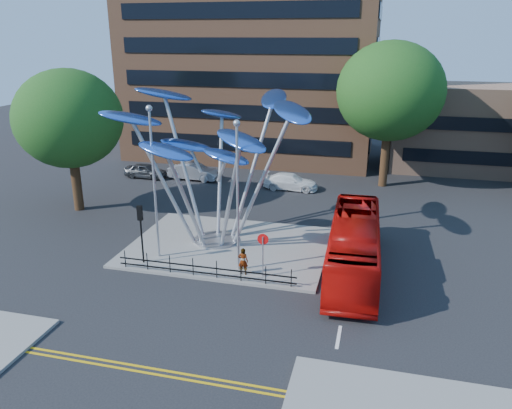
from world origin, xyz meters
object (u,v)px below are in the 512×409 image
(parked_car_left, at_px, (146,171))
(parked_car_right, at_px, (291,182))
(tree_left, at_px, (69,119))
(traffic_light_island, at_px, (141,222))
(street_lamp_left, at_px, (153,170))
(leaf_sculpture, at_px, (213,135))
(street_lamp_right, at_px, (237,184))
(parked_car_mid, at_px, (194,172))
(tree_right, at_px, (390,92))
(pedestrian, at_px, (243,261))
(no_entry_sign_island, at_px, (263,248))
(red_bus, at_px, (354,246))

(parked_car_left, height_order, parked_car_right, parked_car_right)
(tree_left, bearing_deg, traffic_light_island, -39.81)
(street_lamp_left, relative_size, parked_car_left, 2.26)
(tree_left, xyz_separation_m, leaf_sculpture, (11.93, -3.32, 0.08))
(street_lamp_right, xyz_separation_m, parked_car_mid, (-9.05, 16.73, -4.34))
(parked_car_mid, bearing_deg, parked_car_left, 99.74)
(street_lamp_right, bearing_deg, tree_right, 68.46)
(parked_car_mid, bearing_deg, pedestrian, -148.08)
(tree_left, bearing_deg, parked_car_left, 84.12)
(tree_left, height_order, no_entry_sign_island, tree_left)
(street_lamp_left, bearing_deg, leaf_sculpture, 52.60)
(tree_right, xyz_separation_m, parked_car_left, (-21.05, -2.80, -7.37))
(red_bus, bearing_deg, traffic_light_island, -171.63)
(leaf_sculpture, distance_m, pedestrian, 7.87)
(street_lamp_right, distance_m, pedestrian, 4.23)
(no_entry_sign_island, bearing_deg, traffic_light_island, -179.87)
(leaf_sculpture, xyz_separation_m, parked_car_right, (2.53, 12.26, -6.20))
(tree_right, height_order, traffic_light_island, tree_right)
(pedestrian, bearing_deg, parked_car_right, -89.93)
(street_lamp_left, bearing_deg, parked_car_right, 72.20)
(street_lamp_left, relative_size, parked_car_right, 1.91)
(street_lamp_right, height_order, pedestrian, street_lamp_right)
(street_lamp_right, bearing_deg, parked_car_right, 90.15)
(traffic_light_island, relative_size, parked_car_right, 0.75)
(red_bus, relative_size, parked_car_left, 2.84)
(street_lamp_right, distance_m, red_bus, 7.27)
(traffic_light_island, xyz_separation_m, parked_car_mid, (-3.55, 17.23, -1.86))
(no_entry_sign_island, bearing_deg, tree_right, 72.88)
(leaf_sculpture, distance_m, street_lamp_left, 4.28)
(street_lamp_right, distance_m, parked_car_left, 21.59)
(street_lamp_left, bearing_deg, tree_right, 55.95)
(tree_right, bearing_deg, no_entry_sign_island, -107.12)
(pedestrian, xyz_separation_m, parked_car_right, (-0.45, 16.44, -0.24))
(leaf_sculpture, relative_size, street_lamp_right, 1.53)
(parked_car_right, bearing_deg, traffic_light_island, 162.25)
(traffic_light_island, bearing_deg, pedestrian, 0.00)
(tree_left, relative_size, red_bus, 0.94)
(street_lamp_left, height_order, pedestrian, street_lamp_left)
(red_bus, bearing_deg, street_lamp_right, -167.26)
(no_entry_sign_island, distance_m, red_bus, 5.09)
(pedestrian, bearing_deg, red_bus, -161.39)
(street_lamp_left, xyz_separation_m, parked_car_right, (4.96, 15.44, -4.69))
(tree_left, bearing_deg, parked_car_mid, 60.75)
(tree_right, relative_size, parked_car_left, 3.11)
(parked_car_mid, distance_m, parked_car_right, 9.05)
(street_lamp_right, relative_size, no_entry_sign_island, 3.39)
(no_entry_sign_island, bearing_deg, parked_car_right, 95.36)
(tree_left, height_order, parked_car_left, tree_left)
(red_bus, bearing_deg, parked_car_right, 111.45)
(street_lamp_left, height_order, parked_car_mid, street_lamp_left)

